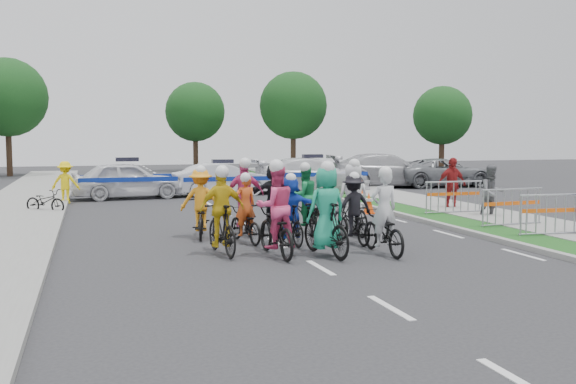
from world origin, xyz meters
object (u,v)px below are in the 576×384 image
object	(u,v)px
rider_0	(383,225)
tree_3	(7,97)
rider_7	(353,206)
rider_11	(274,200)
rider_8	(304,206)
tree_2	(442,116)
police_car_1	(223,179)
barrier_0	(556,217)
rider_10	(201,210)
cone_1	(362,188)
parked_bike	(45,201)
police_car_2	(312,175)
rider_5	(290,214)
spectator_1	(492,192)
tree_4	(195,112)
police_car_0	(128,180)
rider_2	(276,221)
marshal_hiviz	(65,182)
rider_3	(222,220)
civilian_suv	(443,173)
rider_6	(245,219)
rider_9	(245,205)
rider_4	(353,215)
civilian_sedan	(387,170)
barrier_1	(512,209)
spectator_2	(452,184)
cone_0	(369,203)
tree_1	(293,106)
rider_1	(326,220)
barrier_2	(453,199)

from	to	relation	value
rider_0	tree_3	world-z (taller)	tree_3
rider_7	rider_11	distance (m)	2.23
rider_8	tree_2	world-z (taller)	tree_2
police_car_1	barrier_0	bearing A→B (deg)	-163.30
rider_10	cone_1	world-z (taller)	rider_10
cone_1	parked_bike	size ratio (longest dim) A/B	0.46
police_car_2	cone_1	bearing A→B (deg)	-149.83
tree_2	police_car_2	bearing A→B (deg)	-140.90
tree_3	rider_5	bearing A→B (deg)	-72.54
spectator_1	tree_4	xyz separation A→B (m)	(-4.47, 28.75, 3.36)
rider_11	police_car_0	world-z (taller)	rider_11
rider_2	marshal_hiviz	distance (m)	13.25
rider_8	rider_10	xyz separation A→B (m)	(-2.75, -0.11, 0.02)
rider_3	spectator_1	bearing A→B (deg)	-165.98
civilian_suv	barrier_0	size ratio (longest dim) A/B	2.52
police_car_2	parked_bike	size ratio (longest dim) A/B	3.49
rider_6	rider_9	bearing A→B (deg)	-114.04
police_car_1	spectator_1	distance (m)	11.95
rider_4	civilian_sedan	distance (m)	16.79
rider_3	barrier_1	bearing A→B (deg)	-177.15
police_car_2	barrier_1	xyz separation A→B (m)	(1.34, -12.49, -0.21)
spectator_2	spectator_1	bearing A→B (deg)	-90.58
rider_3	marshal_hiviz	bearing A→B (deg)	-79.65
cone_1	rider_7	bearing A→B (deg)	-115.05
spectator_2	rider_9	bearing A→B (deg)	-160.84
rider_7	rider_9	xyz separation A→B (m)	(-2.59, 1.03, -0.00)
rider_8	parked_bike	size ratio (longest dim) A/B	1.25
rider_10	tree_3	bearing A→B (deg)	-64.27
barrier_1	cone_1	size ratio (longest dim) A/B	2.86
rider_8	cone_0	xyz separation A→B (m)	(3.31, 3.20, -0.35)
rider_11	tree_4	xyz separation A→B (m)	(2.46, 28.88, 3.39)
spectator_2	barrier_1	xyz separation A→B (m)	(-0.76, -4.28, -0.34)
tree_1	police_car_0	bearing A→B (deg)	-128.31
rider_3	cone_0	xyz separation A→B (m)	(6.01, 5.73, -0.40)
rider_6	cone_0	xyz separation A→B (m)	(5.19, 4.38, -0.22)
rider_2	tree_1	distance (m)	30.35
rider_6	police_car_0	world-z (taller)	rider_6
rider_1	marshal_hiviz	size ratio (longest dim) A/B	1.28
rider_6	cone_0	world-z (taller)	rider_6
barrier_1	cone_0	bearing A→B (deg)	116.78
marshal_hiviz	rider_7	bearing A→B (deg)	137.49
police_car_2	barrier_1	world-z (taller)	police_car_2
rider_9	tree_1	world-z (taller)	tree_1
rider_3	tree_2	distance (m)	31.15
rider_3	rider_7	bearing A→B (deg)	-161.73
rider_1	barrier_2	world-z (taller)	rider_1
police_car_1	marshal_hiviz	world-z (taller)	marshal_hiviz
tree_2	barrier_1	bearing A→B (deg)	-116.41
police_car_1	spectator_1	bearing A→B (deg)	-153.27
barrier_0	tree_4	bearing A→B (deg)	96.50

